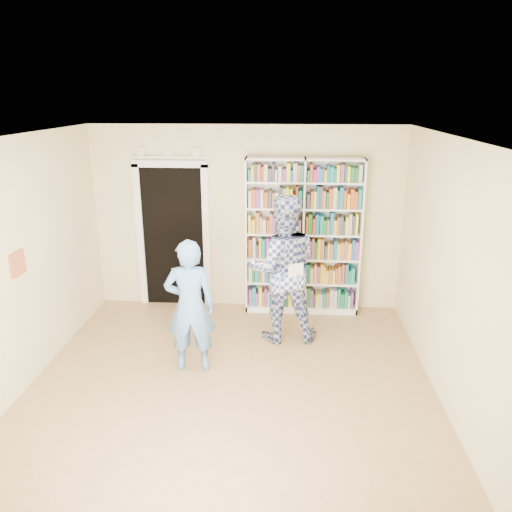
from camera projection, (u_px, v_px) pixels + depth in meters
The scene contains 11 objects.
floor at pixel (229, 397), 5.35m from camera, with size 5.00×5.00×0.00m, color olive.
ceiling at pixel (224, 140), 4.51m from camera, with size 5.00×5.00×0.00m, color white.
wall_back at pixel (247, 219), 7.30m from camera, with size 4.50×4.50×0.00m, color #F5E6A9.
wall_left at pixel (6, 274), 5.07m from camera, with size 5.00×5.00×0.00m, color #F5E6A9.
wall_right at pixel (459, 285), 4.79m from camera, with size 5.00×5.00×0.00m, color #F5E6A9.
bookshelf at pixel (303, 237), 7.17m from camera, with size 1.65×0.31×2.27m.
doorway at pixel (173, 230), 7.40m from camera, with size 1.10×0.08×2.43m.
wall_art at pixel (18, 264), 5.24m from camera, with size 0.03×0.25×0.25m, color brown.
man_blue at pixel (190, 306), 5.68m from camera, with size 0.58×0.38×1.59m, color #5D91CF.
man_plaid at pixel (283, 269), 6.38m from camera, with size 0.94×0.73×1.93m, color navy.
paper_sheet at pixel (296, 275), 6.11m from camera, with size 0.21×0.01×0.29m, color white.
Camera 1 is at (0.59, -4.59, 3.10)m, focal length 35.00 mm.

